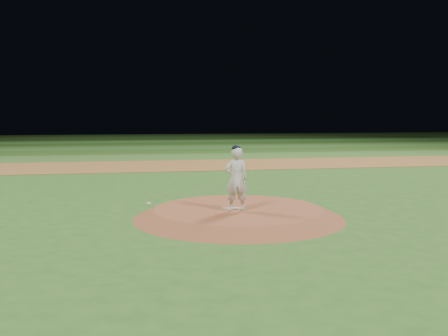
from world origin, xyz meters
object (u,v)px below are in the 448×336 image
object	(u,v)px
pitching_rubber	(232,208)
pitcher_on_mound	(236,179)
rosin_bag	(149,204)
pitchers_mound	(238,213)

from	to	relation	value
pitching_rubber	pitcher_on_mound	world-z (taller)	pitcher_on_mound
pitching_rubber	pitcher_on_mound	bearing A→B (deg)	-75.46
rosin_bag	pitcher_on_mound	world-z (taller)	pitcher_on_mound
pitchers_mound	rosin_bag	world-z (taller)	rosin_bag
pitching_rubber	pitchers_mound	bearing A→B (deg)	33.22
rosin_bag	pitcher_on_mound	size ratio (longest dim) A/B	0.08
pitcher_on_mound	pitching_rubber	bearing A→B (deg)	97.37
pitchers_mound	pitcher_on_mound	world-z (taller)	pitcher_on_mound
pitchers_mound	rosin_bag	size ratio (longest dim) A/B	42.14
rosin_bag	pitchers_mound	bearing A→B (deg)	-22.08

